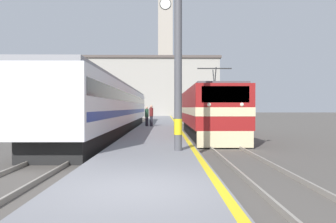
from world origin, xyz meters
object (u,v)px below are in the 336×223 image
object	(u,v)px
locomotive_train	(207,112)
second_waiting_passenger	(147,116)
passenger_train	(115,108)
person_on_platform	(151,115)
catenary_mast	(180,59)
clock_tower	(165,47)

from	to	relation	value
locomotive_train	second_waiting_passenger	bearing A→B (deg)	127.45
passenger_train	person_on_platform	size ratio (longest dim) A/B	17.23
locomotive_train	passenger_train	xyz separation A→B (m)	(-7.05, 3.88, 0.29)
catenary_mast	person_on_platform	bearing A→B (deg)	96.23
catenary_mast	person_on_platform	xyz separation A→B (m)	(-1.77, 16.23, -2.48)
catenary_mast	second_waiting_passenger	world-z (taller)	catenary_mast
second_waiting_passenger	clock_tower	bearing A→B (deg)	87.81
passenger_train	second_waiting_passenger	xyz separation A→B (m)	(2.52, 2.03, -0.73)
passenger_train	person_on_platform	xyz separation A→B (m)	(2.92, 1.86, -0.65)
passenger_train	locomotive_train	bearing A→B (deg)	-28.85
locomotive_train	passenger_train	world-z (taller)	locomotive_train
locomotive_train	passenger_train	bearing A→B (deg)	151.15
locomotive_train	catenary_mast	bearing A→B (deg)	-102.64
passenger_train	person_on_platform	distance (m)	3.52
catenary_mast	second_waiting_passenger	bearing A→B (deg)	97.56
person_on_platform	clock_tower	world-z (taller)	clock_tower
locomotive_train	second_waiting_passenger	size ratio (longest dim) A/B	8.31
locomotive_train	person_on_platform	distance (m)	7.08
clock_tower	locomotive_train	bearing A→B (deg)	-86.89
clock_tower	second_waiting_passenger	bearing A→B (deg)	-92.19
passenger_train	catenary_mast	size ratio (longest dim) A/B	4.54
person_on_platform	clock_tower	bearing A→B (deg)	88.33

